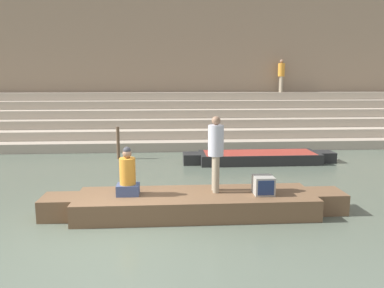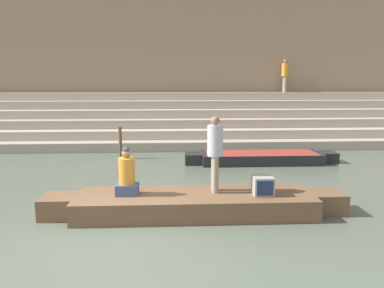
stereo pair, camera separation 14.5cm
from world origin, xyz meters
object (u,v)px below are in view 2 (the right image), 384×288
object	(u,v)px
moored_boat_shore	(261,157)
person_on_steps	(285,73)
tv_set	(263,185)
mooring_post	(120,143)
person_standing	(215,149)
rowboat_main	(195,203)
person_rowing	(127,176)

from	to	relation	value
moored_boat_shore	person_on_steps	world-z (taller)	person_on_steps
tv_set	mooring_post	size ratio (longest dim) A/B	0.38
person_on_steps	mooring_post	bearing A→B (deg)	133.34
moored_boat_shore	mooring_post	world-z (taller)	mooring_post
person_standing	tv_set	xyz separation A→B (m)	(1.02, -0.27, -0.77)
person_on_steps	person_standing	bearing A→B (deg)	165.02
rowboat_main	moored_boat_shore	world-z (taller)	rowboat_main
person_rowing	moored_boat_shore	world-z (taller)	person_rowing
person_rowing	mooring_post	xyz separation A→B (m)	(-0.96, 5.96, -0.28)
person_standing	person_on_steps	distance (m)	12.39
rowboat_main	person_rowing	bearing A→B (deg)	-177.72
tv_set	mooring_post	bearing A→B (deg)	118.42
person_standing	person_rowing	bearing A→B (deg)	-178.58
person_standing	mooring_post	world-z (taller)	person_standing
rowboat_main	person_on_steps	world-z (taller)	person_on_steps
rowboat_main	person_on_steps	bearing A→B (deg)	68.30
rowboat_main	person_on_steps	distance (m)	12.93
person_standing	tv_set	size ratio (longest dim) A/B	3.72
rowboat_main	person_standing	size ratio (longest dim) A/B	3.93
rowboat_main	person_rowing	distance (m)	1.60
rowboat_main	person_standing	bearing A→B (deg)	21.87
tv_set	moored_boat_shore	bearing A→B (deg)	72.85
moored_boat_shore	rowboat_main	bearing A→B (deg)	-120.66
person_rowing	tv_set	size ratio (longest dim) A/B	2.34
tv_set	person_on_steps	world-z (taller)	person_on_steps
mooring_post	person_standing	bearing A→B (deg)	-63.75
person_on_steps	moored_boat_shore	bearing A→B (deg)	165.82
rowboat_main	mooring_post	size ratio (longest dim) A/B	5.49
person_standing	tv_set	distance (m)	1.30
person_rowing	tv_set	world-z (taller)	person_rowing
person_standing	person_rowing	xyz separation A→B (m)	(-1.92, -0.13, -0.55)
rowboat_main	moored_boat_shore	size ratio (longest dim) A/B	1.22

